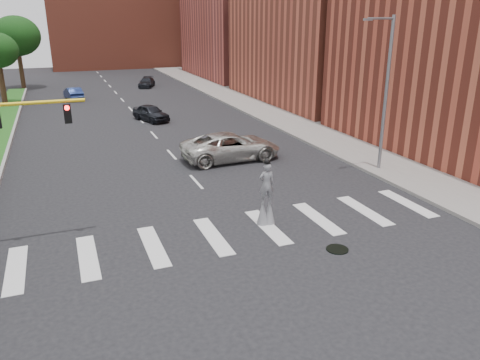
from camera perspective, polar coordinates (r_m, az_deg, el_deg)
ground_plane at (r=19.74m, az=1.18°, el=-7.44°), size 160.00×160.00×0.00m
median_curb at (r=37.51m, az=-26.31°, el=3.77°), size 0.20×60.00×0.28m
sidewalk_right at (r=46.41m, az=3.73°, el=8.29°), size 5.00×90.00×0.18m
manhole at (r=19.44m, az=11.77°, el=-8.27°), size 0.90×0.90×0.04m
building_far at (r=75.96m, az=1.06°, el=20.08°), size 16.00×22.00×20.00m
building_backdrop at (r=95.15m, az=-14.32°, el=18.75°), size 26.00×14.00×18.00m
streetlight at (r=28.72m, az=17.27°, el=10.45°), size 2.05×0.20×9.00m
stilt_performer at (r=20.85m, az=3.22°, el=-2.18°), size 0.84×0.55×3.07m
suv_crossing at (r=30.55m, az=-1.10°, el=4.12°), size 6.56×3.17×1.80m
car_near at (r=43.24m, az=-10.81°, el=8.04°), size 3.10×4.59×1.45m
car_mid at (r=57.04m, az=-19.66°, el=9.90°), size 2.14×4.42×1.40m
car_far at (r=65.14m, az=-11.30°, el=11.60°), size 3.13×4.64×1.25m
tree_7 at (r=68.29m, az=-25.62°, el=15.52°), size 5.89×5.89×9.12m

